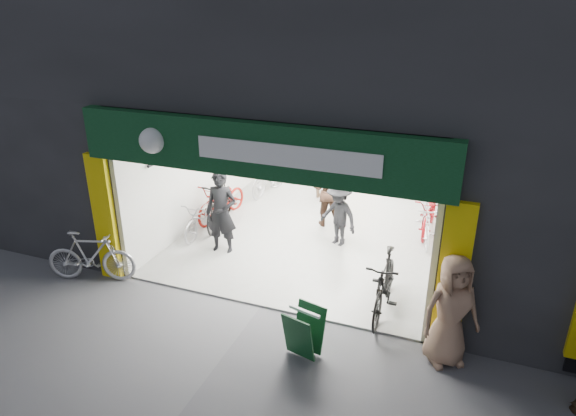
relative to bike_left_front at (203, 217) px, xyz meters
The scene contains 16 objects.
ground 3.45m from the bike_left_front, 43.03° to the right, with size 60.00×60.00×0.00m, color #56565B.
building 5.81m from the bike_left_front, 37.89° to the left, with size 17.00×10.27×8.00m.
bike_left_front is the anchor object (origin of this frame).
bike_left_midfront 0.66m from the bike_left_front, 77.99° to the left, with size 0.56×1.99×1.20m, color black.
bike_left_midback 0.97m from the bike_left_front, 90.00° to the left, with size 0.65×1.85×0.97m, color maroon.
bike_left_back 3.02m from the bike_left_front, 81.37° to the left, with size 0.53×1.87×1.12m, color #B3B2B7.
bike_right_front 4.93m from the bike_left_front, 20.01° to the right, with size 0.54×1.92×1.16m, color black.
bike_right_mid 5.39m from the bike_left_front, 22.05° to the left, with size 0.62×1.77×0.93m, color maroon.
bike_right_back 5.18m from the bike_left_front, 16.41° to the left, with size 0.46×1.63×0.98m, color silver.
parked_bike 2.82m from the bike_left_front, 111.03° to the right, with size 0.50×1.78×1.07m, color silver.
customer_a 1.19m from the bike_left_front, 36.97° to the right, with size 0.69×0.45×1.90m, color black.
customer_b 3.09m from the bike_left_front, 30.03° to the left, with size 0.92×0.72×1.89m, color #39241A.
customer_c 3.21m from the bike_left_front, ahead, with size 0.98×0.56×1.51m, color black.
customer_d 3.71m from the bike_left_front, 56.85° to the left, with size 1.03×0.43×1.76m, color #937256.
pedestrian_near 6.39m from the bike_left_front, 24.42° to the right, with size 0.90×0.59×1.84m, color #9A735A.
sandwich_board 4.94m from the bike_left_front, 41.80° to the right, with size 0.63×0.64×0.81m.
Camera 1 is at (3.32, -7.26, 5.40)m, focal length 32.00 mm.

